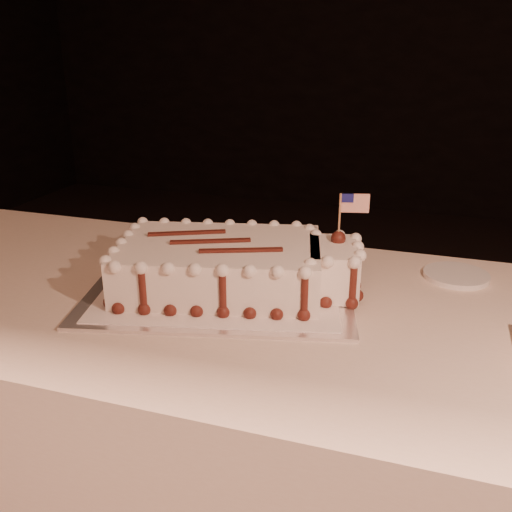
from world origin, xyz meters
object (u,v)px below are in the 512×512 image
(banquet_table, at_px, (313,461))
(cake_board, at_px, (221,289))
(sheet_cake, at_px, (234,265))
(side_plate, at_px, (456,275))

(banquet_table, xyz_separation_m, cake_board, (-0.22, 0.03, 0.38))
(banquet_table, xyz_separation_m, sheet_cake, (-0.20, 0.04, 0.43))
(cake_board, distance_m, side_plate, 0.54)
(banquet_table, relative_size, cake_board, 4.31)
(banquet_table, height_order, cake_board, cake_board)
(sheet_cake, relative_size, side_plate, 3.72)
(cake_board, height_order, side_plate, side_plate)
(sheet_cake, distance_m, side_plate, 0.51)
(cake_board, bearing_deg, banquet_table, -21.64)
(cake_board, height_order, sheet_cake, sheet_cake)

